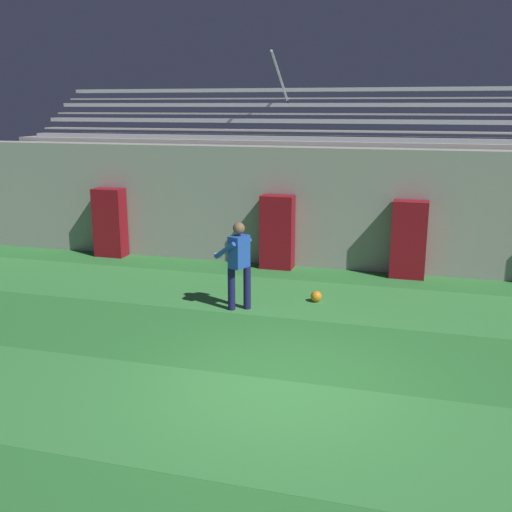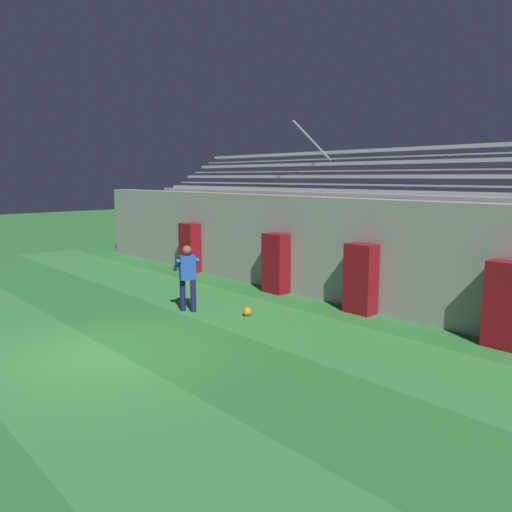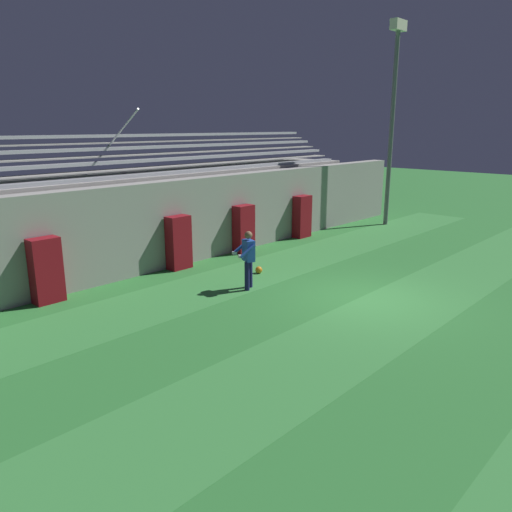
% 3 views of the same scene
% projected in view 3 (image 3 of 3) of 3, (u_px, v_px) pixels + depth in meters
% --- Properties ---
extents(ground_plane, '(80.00, 80.00, 0.00)m').
position_uv_depth(ground_plane, '(364.00, 299.00, 13.35)').
color(ground_plane, '#2D7533').
extents(turf_stripe_mid, '(28.00, 2.45, 0.01)m').
position_uv_depth(turf_stripe_mid, '(402.00, 309.00, 12.63)').
color(turf_stripe_mid, '#38843D').
rests_on(turf_stripe_mid, ground).
extents(turf_stripe_far, '(28.00, 2.45, 0.01)m').
position_uv_depth(turf_stripe_far, '(259.00, 271.00, 15.86)').
color(turf_stripe_far, '#38843D').
rests_on(turf_stripe_far, ground).
extents(back_wall, '(24.00, 0.60, 2.80)m').
position_uv_depth(back_wall, '(202.00, 218.00, 17.27)').
color(back_wall, '#999691').
rests_on(back_wall, ground).
extents(padding_pillar_gate_left, '(0.76, 0.44, 1.72)m').
position_uv_depth(padding_pillar_gate_left, '(179.00, 243.00, 15.98)').
color(padding_pillar_gate_left, maroon).
rests_on(padding_pillar_gate_left, ground).
extents(padding_pillar_gate_right, '(0.76, 0.44, 1.72)m').
position_uv_depth(padding_pillar_gate_right, '(244.00, 229.00, 18.10)').
color(padding_pillar_gate_right, maroon).
rests_on(padding_pillar_gate_right, ground).
extents(padding_pillar_far_left, '(0.76, 0.44, 1.72)m').
position_uv_depth(padding_pillar_far_left, '(46.00, 270.00, 12.90)').
color(padding_pillar_far_left, maroon).
rests_on(padding_pillar_far_left, ground).
extents(padding_pillar_far_right, '(0.76, 0.44, 1.72)m').
position_uv_depth(padding_pillar_far_right, '(302.00, 217.00, 20.56)').
color(padding_pillar_far_right, maroon).
rests_on(padding_pillar_far_right, ground).
extents(bleacher_stand, '(18.00, 3.35, 5.03)m').
position_uv_depth(bleacher_stand, '(167.00, 209.00, 18.55)').
color(bleacher_stand, '#999691').
rests_on(bleacher_stand, ground).
extents(floodlight_pole, '(0.90, 0.36, 8.87)m').
position_uv_depth(floodlight_pole, '(393.00, 101.00, 22.07)').
color(floodlight_pole, slate).
rests_on(floodlight_pole, ground).
extents(goalkeeper, '(0.68, 0.70, 1.67)m').
position_uv_depth(goalkeeper, '(248.00, 256.00, 13.94)').
color(goalkeeper, '#19194C').
rests_on(goalkeeper, ground).
extents(soccer_ball, '(0.22, 0.22, 0.22)m').
position_uv_depth(soccer_ball, '(259.00, 270.00, 15.63)').
color(soccer_ball, orange).
rests_on(soccer_ball, ground).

